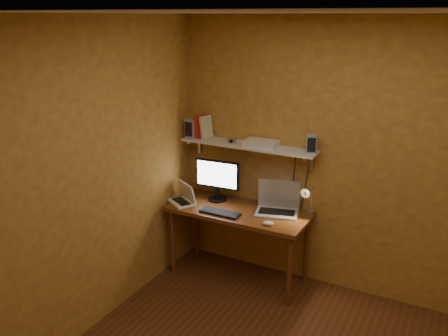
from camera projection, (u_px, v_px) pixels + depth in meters
The scene contains 14 objects.
room at pixel (284, 227), 3.01m from camera, with size 3.44×3.24×2.64m.
desk at pixel (239, 218), 4.71m from camera, with size 1.40×0.60×0.75m.
wall_shelf at pixel (248, 146), 4.66m from camera, with size 1.40×0.25×0.21m.
monitor at pixel (217, 178), 4.86m from camera, with size 0.48×0.21×0.43m.
laptop at pixel (278, 204), 4.62m from camera, with size 0.47×0.39×0.30m.
netbook at pixel (184, 197), 4.84m from camera, with size 0.34×0.32×0.21m.
keyboard at pixel (220, 213), 4.59m from camera, with size 0.40×0.13×0.02m, color black.
mouse at pixel (269, 223), 4.33m from camera, with size 0.10×0.07×0.04m, color silver.
desk_lamp at pixel (308, 197), 4.43m from camera, with size 0.09×0.23×0.38m.
speaker_left at pixel (192, 128), 4.90m from camera, with size 0.11×0.11×0.19m, color gray.
speaker_right at pixel (312, 144), 4.35m from camera, with size 0.09×0.09×0.17m, color gray.
books at pixel (204, 127), 4.88m from camera, with size 0.15×0.16×0.23m.
shelf_camera at pixel (232, 141), 4.67m from camera, with size 0.09×0.05×0.05m.
router at pixel (261, 143), 4.58m from camera, with size 0.32×0.22×0.05m, color silver.
Camera 1 is at (0.96, -2.61, 2.59)m, focal length 38.00 mm.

